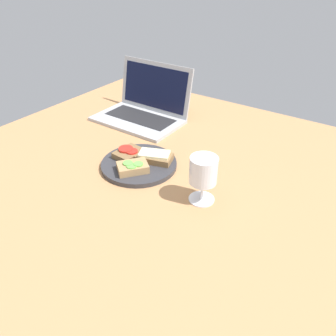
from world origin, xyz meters
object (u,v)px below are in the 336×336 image
at_px(plate, 139,164).
at_px(sandwich_with_cucumber, 133,167).
at_px(sandwich_with_tomato, 129,153).
at_px(sandwich_with_cheese, 154,157).
at_px(wine_glass, 203,172).
at_px(laptop, 144,107).

height_order(plate, sandwich_with_cucumber, sandwich_with_cucumber).
height_order(sandwich_with_tomato, sandwich_with_cucumber, sandwich_with_cucumber).
height_order(sandwich_with_cheese, wine_glass, wine_glass).
distance_m(sandwich_with_cheese, laptop, 0.37).
bearing_deg(sandwich_with_cheese, wine_glass, -18.52).
distance_m(plate, sandwich_with_cheese, 0.06).
height_order(plate, laptop, laptop).
distance_m(sandwich_with_cheese, wine_glass, 0.24).
relative_size(wine_glass, laptop, 0.39).
relative_size(plate, laptop, 0.69).
bearing_deg(plate, sandwich_with_cucumber, -72.06).
height_order(plate, wine_glass, wine_glass).
xyz_separation_m(sandwich_with_cheese, wine_glass, (0.22, -0.07, 0.06)).
xyz_separation_m(plate, sandwich_with_tomato, (-0.05, 0.01, 0.02)).
height_order(sandwich_with_cucumber, laptop, laptop).
xyz_separation_m(sandwich_with_tomato, laptop, (-0.17, 0.30, 0.02)).
distance_m(sandwich_with_tomato, wine_glass, 0.32).
bearing_deg(laptop, sandwich_with_cheese, -46.84).
relative_size(plate, sandwich_with_cheese, 1.92).
distance_m(plate, sandwich_with_tomato, 0.06).
distance_m(plate, laptop, 0.38).
bearing_deg(plate, sandwich_with_cheese, 47.77).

